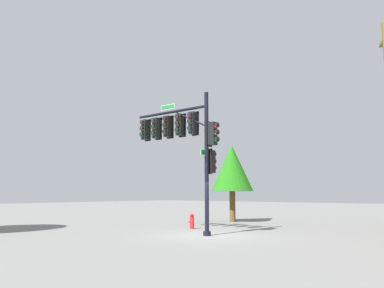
{
  "coord_description": "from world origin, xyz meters",
  "views": [
    {
      "loc": [
        -10.91,
        14.1,
        1.99
      ],
      "look_at": [
        1.24,
        -0.39,
        4.46
      ],
      "focal_mm": 34.98,
      "sensor_mm": 36.0,
      "label": 1
    }
  ],
  "objects": [
    {
      "name": "ground_plane",
      "position": [
        0.0,
        0.0,
        0.0
      ],
      "size": [
        120.0,
        120.0,
        0.0
      ],
      "primitive_type": "plane",
      "color": "slate"
    },
    {
      "name": "signal_pole_assembly",
      "position": [
        1.46,
        0.04,
        4.82
      ],
      "size": [
        5.24,
        1.18,
        6.87
      ],
      "color": "black",
      "rests_on": "ground_plane"
    },
    {
      "name": "fire_hydrant",
      "position": [
        2.69,
        -2.11,
        0.41
      ],
      "size": [
        0.33,
        0.24,
        0.83
      ],
      "color": "red",
      "rests_on": "ground_plane"
    },
    {
      "name": "tree_near",
      "position": [
        3.81,
        -7.82,
        3.69
      ],
      "size": [
        2.92,
        2.92,
        5.34
      ],
      "color": "brown",
      "rests_on": "ground_plane"
    }
  ]
}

